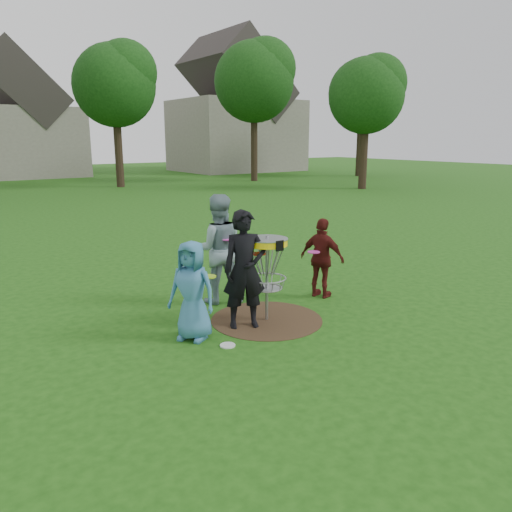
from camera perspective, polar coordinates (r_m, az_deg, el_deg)
ground at (r=8.12m, az=1.22°, el=-7.28°), size 100.00×100.00×0.00m
dirt_patch at (r=8.12m, az=1.22°, el=-7.26°), size 1.80×1.80×0.01m
player_blue at (r=7.22m, az=-7.32°, el=-3.95°), size 0.79×0.85×1.46m
player_black at (r=7.56m, az=-1.30°, el=-1.58°), size 0.78×0.65×1.83m
player_grey at (r=8.77m, az=-4.38°, el=0.81°), size 1.15×1.05×1.93m
player_maroon at (r=9.13m, az=7.57°, el=-0.25°), size 0.63×0.93×1.46m
disc_on_grass at (r=7.16m, az=-3.27°, el=-10.16°), size 0.22×0.22×0.02m
disc_golf_basket at (r=7.82m, az=1.26°, el=-0.28°), size 0.66×0.67×1.38m
held_discs at (r=8.06m, az=-0.19°, el=0.17°), size 2.53×1.20×0.31m
tree_row at (r=27.46m, az=-25.81°, el=19.11°), size 51.20×17.42×9.90m
house_row at (r=40.30m, az=-22.32°, el=14.23°), size 44.50×10.65×11.62m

